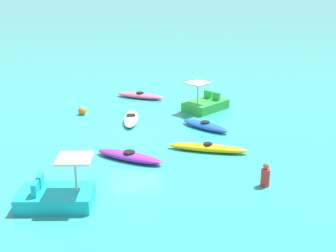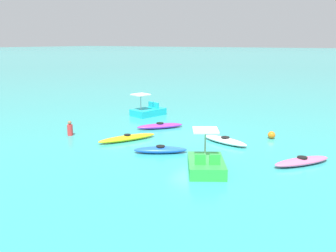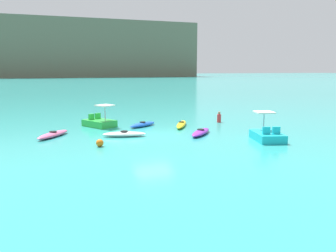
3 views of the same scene
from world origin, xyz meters
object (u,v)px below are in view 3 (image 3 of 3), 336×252
(kayak_blue, at_px, (143,124))
(pedal_boat_green, at_px, (99,122))
(kayak_yellow, at_px, (181,124))
(kayak_pink, at_px, (53,134))
(pedal_boat_cyan, at_px, (267,135))
(kayak_white, at_px, (124,134))
(person_near_shore, at_px, (219,118))
(kayak_purple, at_px, (201,132))
(buoy_orange, at_px, (100,143))

(kayak_blue, xyz_separation_m, pedal_boat_green, (-3.05, 1.09, 0.17))
(kayak_yellow, relative_size, kayak_pink, 1.17)
(pedal_boat_green, distance_m, pedal_boat_cyan, 12.21)
(kayak_white, height_order, person_near_shore, person_near_shore)
(kayak_purple, bearing_deg, buoy_orange, -168.81)
(kayak_blue, height_order, pedal_boat_cyan, pedal_boat_cyan)
(kayak_purple, xyz_separation_m, pedal_boat_green, (-5.87, 5.37, 0.17))
(kayak_blue, distance_m, buoy_orange, 6.85)
(pedal_boat_green, bearing_deg, buoy_orange, -97.49)
(pedal_boat_green, xyz_separation_m, buoy_orange, (-0.88, -6.70, -0.13))
(kayak_yellow, xyz_separation_m, kayak_purple, (0.04, -3.40, 0.00))
(kayak_yellow, height_order, person_near_shore, person_near_shore)
(kayak_blue, xyz_separation_m, buoy_orange, (-3.93, -5.61, 0.05))
(pedal_boat_green, xyz_separation_m, pedal_boat_cyan, (8.91, -8.35, 0.00))
(kayak_pink, height_order, kayak_purple, same)
(kayak_blue, distance_m, kayak_white, 3.88)
(kayak_purple, bearing_deg, kayak_white, 168.57)
(person_near_shore, bearing_deg, kayak_purple, -129.96)
(kayak_blue, bearing_deg, kayak_purple, -56.52)
(kayak_blue, xyz_separation_m, person_near_shore, (6.40, -0.02, 0.22))
(kayak_blue, relative_size, kayak_white, 0.90)
(kayak_yellow, relative_size, pedal_boat_green, 1.17)
(kayak_blue, height_order, person_near_shore, person_near_shore)
(kayak_blue, bearing_deg, person_near_shore, -0.16)
(kayak_pink, relative_size, buoy_orange, 6.74)
(pedal_boat_cyan, bearing_deg, kayak_yellow, 115.75)
(pedal_boat_cyan, xyz_separation_m, person_near_shore, (0.53, 7.24, 0.05))
(pedal_boat_green, height_order, pedal_boat_cyan, same)
(kayak_yellow, height_order, pedal_boat_cyan, pedal_boat_cyan)
(kayak_white, relative_size, person_near_shore, 3.24)
(pedal_boat_cyan, bearing_deg, kayak_blue, 128.93)
(kayak_blue, relative_size, kayak_purple, 0.95)
(kayak_yellow, height_order, kayak_white, same)
(kayak_pink, relative_size, pedal_boat_cyan, 1.05)
(kayak_blue, bearing_deg, buoy_orange, -124.99)
(pedal_boat_green, distance_m, buoy_orange, 6.76)
(pedal_boat_cyan, bearing_deg, buoy_orange, 170.45)
(kayak_yellow, relative_size, buoy_orange, 7.87)
(kayak_purple, height_order, pedal_boat_cyan, pedal_boat_cyan)
(kayak_white, bearing_deg, pedal_boat_green, 102.55)
(kayak_pink, relative_size, kayak_purple, 1.04)
(kayak_yellow, bearing_deg, kayak_blue, 162.48)
(kayak_white, height_order, buoy_orange, buoy_orange)
(kayak_pink, bearing_deg, kayak_purple, -14.37)
(pedal_boat_cyan, bearing_deg, pedal_boat_green, 136.85)
(kayak_blue, distance_m, kayak_pink, 6.65)
(person_near_shore, bearing_deg, kayak_yellow, -166.58)
(kayak_blue, height_order, kayak_purple, same)
(kayak_yellow, distance_m, buoy_orange, 8.21)
(kayak_yellow, distance_m, pedal_boat_green, 6.16)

